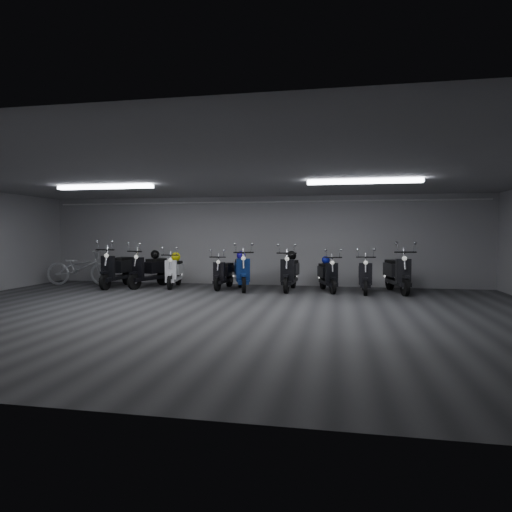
% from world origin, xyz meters
% --- Properties ---
extents(floor, '(14.00, 10.00, 0.01)m').
position_xyz_m(floor, '(0.00, 0.00, -0.01)').
color(floor, '#343436').
rests_on(floor, ground).
extents(ceiling, '(14.00, 10.00, 0.01)m').
position_xyz_m(ceiling, '(0.00, 0.00, 2.80)').
color(ceiling, gray).
rests_on(ceiling, ground).
extents(back_wall, '(14.00, 0.01, 2.80)m').
position_xyz_m(back_wall, '(0.00, 5.00, 1.40)').
color(back_wall, '#9F9FA2').
rests_on(back_wall, ground).
extents(front_wall, '(14.00, 0.01, 2.80)m').
position_xyz_m(front_wall, '(0.00, -5.00, 1.40)').
color(front_wall, '#9F9FA2').
rests_on(front_wall, ground).
extents(fluor_strip_left, '(2.40, 0.18, 0.08)m').
position_xyz_m(fluor_strip_left, '(-3.00, 1.00, 2.74)').
color(fluor_strip_left, white).
rests_on(fluor_strip_left, ceiling).
extents(fluor_strip_right, '(2.40, 0.18, 0.08)m').
position_xyz_m(fluor_strip_right, '(3.00, 1.00, 2.74)').
color(fluor_strip_right, white).
rests_on(fluor_strip_right, ceiling).
extents(conduit, '(13.60, 0.05, 0.05)m').
position_xyz_m(conduit, '(0.00, 4.92, 2.62)').
color(conduit, white).
rests_on(conduit, back_wall).
extents(scooter_0, '(0.72, 1.97, 1.45)m').
position_xyz_m(scooter_0, '(-4.09, 3.53, 0.72)').
color(scooter_0, black).
rests_on(scooter_0, floor).
extents(scooter_1, '(1.19, 1.96, 1.38)m').
position_xyz_m(scooter_1, '(-3.13, 3.71, 0.69)').
color(scooter_1, black).
rests_on(scooter_1, floor).
extents(scooter_2, '(0.80, 1.74, 1.25)m').
position_xyz_m(scooter_2, '(-2.39, 3.86, 0.62)').
color(scooter_2, white).
rests_on(scooter_2, floor).
extents(scooter_3, '(0.66, 1.65, 1.20)m').
position_xyz_m(scooter_3, '(-0.83, 3.78, 0.60)').
color(scooter_3, black).
rests_on(scooter_3, floor).
extents(scooter_4, '(1.14, 1.96, 1.39)m').
position_xyz_m(scooter_4, '(-0.24, 3.60, 0.69)').
color(scooter_4, navy).
rests_on(scooter_4, floor).
extents(scooter_5, '(0.71, 1.87, 1.37)m').
position_xyz_m(scooter_5, '(1.13, 3.75, 0.68)').
color(scooter_5, black).
rests_on(scooter_5, floor).
extents(scooter_7, '(0.98, 1.74, 1.23)m').
position_xyz_m(scooter_7, '(2.19, 3.75, 0.61)').
color(scooter_7, black).
rests_on(scooter_7, floor).
extents(scooter_8, '(0.61, 1.71, 1.26)m').
position_xyz_m(scooter_8, '(3.20, 3.66, 0.63)').
color(scooter_8, black).
rests_on(scooter_8, floor).
extents(scooter_9, '(0.99, 2.00, 1.43)m').
position_xyz_m(scooter_9, '(4.08, 3.83, 0.71)').
color(scooter_9, black).
rests_on(scooter_9, floor).
extents(bicycle, '(2.18, 1.07, 1.35)m').
position_xyz_m(bicycle, '(-5.55, 3.88, 0.67)').
color(bicycle, silver).
rests_on(bicycle, floor).
extents(helmet_0, '(0.28, 0.28, 0.28)m').
position_xyz_m(helmet_0, '(1.15, 4.00, 0.99)').
color(helmet_0, black).
rests_on(helmet_0, scooter_5).
extents(helmet_1, '(0.26, 0.26, 0.26)m').
position_xyz_m(helmet_1, '(-0.32, 3.85, 0.99)').
color(helmet_1, '#190D95').
rests_on(helmet_1, scooter_4).
extents(helmet_2, '(0.27, 0.27, 0.27)m').
position_xyz_m(helmet_2, '(-3.05, 3.95, 0.99)').
color(helmet_2, black).
rests_on(helmet_2, scooter_1).
extents(helmet_3, '(0.23, 0.23, 0.23)m').
position_xyz_m(helmet_3, '(2.13, 3.97, 0.88)').
color(helmet_3, '#0D1494').
rests_on(helmet_3, scooter_7).
extents(helmet_4, '(0.28, 0.28, 0.28)m').
position_xyz_m(helmet_4, '(-2.43, 4.09, 0.92)').
color(helmet_4, '#F8F20E').
rests_on(helmet_4, scooter_2).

